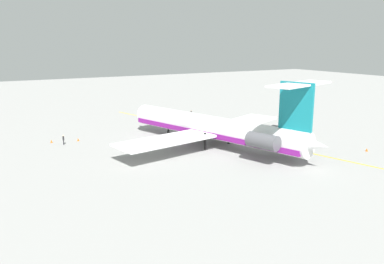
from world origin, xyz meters
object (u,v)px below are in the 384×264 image
main_jetliner (217,128)px  ground_crew_near_tail (63,139)px  ground_crew_near_nose (191,113)px  safety_cone_nose (78,140)px  safety_cone_wingtip (51,141)px  safety_cone_tail (367,150)px

main_jetliner → ground_crew_near_tail: bearing=41.3°
ground_crew_near_nose → safety_cone_nose: ground_crew_near_nose is taller
safety_cone_nose → safety_cone_wingtip: size_ratio=1.00×
safety_cone_nose → safety_cone_tail: 50.65m
ground_crew_near_nose → safety_cone_tail: ground_crew_near_nose is taller
ground_crew_near_nose → safety_cone_wingtip: size_ratio=3.05×
ground_crew_near_nose → safety_cone_nose: bearing=-1.5°
safety_cone_nose → safety_cone_tail: bearing=-127.4°
safety_cone_wingtip → safety_cone_tail: (-31.83, -44.78, 0.00)m
main_jetliner → ground_crew_near_nose: main_jetliner is taller
ground_crew_near_tail → safety_cone_nose: ground_crew_near_tail is taller
safety_cone_nose → safety_cone_wingtip: 4.67m
main_jetliner → safety_cone_wingtip: (17.03, 24.64, -3.06)m
safety_cone_tail → main_jetliner: bearing=53.7°
ground_crew_near_tail → safety_cone_tail: 52.13m
ground_crew_near_tail → safety_cone_wingtip: bearing=-23.8°
ground_crew_near_tail → safety_cone_wingtip: 3.19m
ground_crew_near_tail → safety_cone_nose: bearing=-118.4°
safety_cone_nose → main_jetliner: bearing=-128.4°
main_jetliner → safety_cone_tail: bearing=-142.9°
ground_crew_near_tail → safety_cone_tail: bearing=180.0°
main_jetliner → safety_cone_wingtip: size_ratio=74.89×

